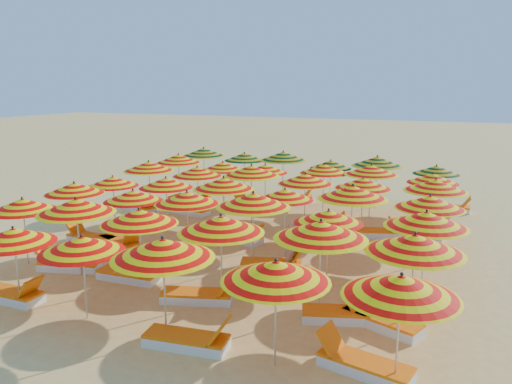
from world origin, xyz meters
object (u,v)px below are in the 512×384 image
at_px(umbrella_27, 305,179).
at_px(lounger_14, 188,210).
at_px(lounger_2, 189,340).
at_px(lounger_18, 193,198).
at_px(umbrella_30, 178,159).
at_px(umbrella_38, 283,156).
at_px(umbrella_36, 204,152).
at_px(lounger_19, 251,205).
at_px(lounger_3, 363,364).
at_px(umbrella_12, 74,188).
at_px(umbrella_10, 321,230).
at_px(lounger_4, 68,265).
at_px(umbrella_6, 23,205).
at_px(lounger_16, 378,232).
at_px(umbrella_5, 401,286).
at_px(lounger_8, 380,320).
at_px(umbrella_28, 363,183).
at_px(lounger_7, 343,314).
at_px(umbrella_16, 328,217).
at_px(umbrella_18, 113,181).
at_px(umbrella_17, 426,220).
at_px(umbrella_8, 139,217).
at_px(umbrella_19, 166,183).
at_px(lounger_21, 449,208).
at_px(beachgoer_a, 291,247).
at_px(umbrella_41, 436,170).
at_px(umbrella_22, 353,192).
at_px(lounger_1, 11,295).
at_px(umbrella_39, 331,164).
at_px(umbrella_4, 276,271).
at_px(umbrella_2, 82,245).
at_px(umbrella_31, 223,166).
at_px(umbrella_29, 435,185).
at_px(lounger_20, 294,198).
at_px(umbrella_14, 187,198).
at_px(lounger_6, 199,295).
at_px(lounger_9, 91,238).
at_px(umbrella_9, 221,224).
at_px(lounger_17, 413,234).
at_px(umbrella_33, 324,169).
at_px(umbrella_23, 430,202).
at_px(umbrella_34, 371,170).
at_px(lounger_13, 140,207).
at_px(umbrella_24, 149,166).
at_px(lounger_12, 240,237).
at_px(umbrella_40, 377,161).
at_px(umbrella_15, 253,200).
at_px(umbrella_37, 244,157).

relative_size(umbrella_27, lounger_14, 1.21).
bearing_deg(lounger_2, lounger_18, 112.63).
distance_m(umbrella_30, umbrella_38, 4.65).
height_order(umbrella_36, lounger_19, umbrella_36).
bearing_deg(lounger_3, umbrella_12, -9.54).
distance_m(umbrella_10, lounger_4, 7.49).
height_order(umbrella_6, lounger_16, umbrella_6).
height_order(umbrella_5, lounger_8, umbrella_5).
relative_size(umbrella_28, lounger_16, 1.35).
bearing_deg(lounger_7, umbrella_16, 95.52).
distance_m(umbrella_38, lounger_2, 13.45).
relative_size(umbrella_18, lounger_14, 1.34).
bearing_deg(lounger_4, umbrella_17, 177.78).
relative_size(umbrella_8, umbrella_30, 1.04).
bearing_deg(umbrella_19, lounger_21, 36.60).
bearing_deg(beachgoer_a, umbrella_36, -107.08).
distance_m(umbrella_41, beachgoer_a, 9.31).
relative_size(umbrella_22, lounger_1, 1.29).
distance_m(umbrella_39, lounger_2, 13.35).
xyz_separation_m(umbrella_4, lounger_19, (-5.05, 10.94, -1.71)).
bearing_deg(umbrella_2, lounger_1, 178.45).
bearing_deg(umbrella_31, umbrella_36, 132.32).
relative_size(umbrella_28, umbrella_38, 0.97).
xyz_separation_m(umbrella_29, lounger_20, (-6.04, 3.95, -1.76)).
height_order(umbrella_14, lounger_6, umbrella_14).
bearing_deg(lounger_3, lounger_8, -78.06).
distance_m(umbrella_38, lounger_20, 1.92).
xyz_separation_m(umbrella_22, lounger_7, (0.73, -4.38, -1.82)).
xyz_separation_m(lounger_6, lounger_9, (-5.51, 2.71, 0.00)).
bearing_deg(umbrella_9, lounger_17, 61.10).
height_order(umbrella_6, umbrella_30, umbrella_30).
relative_size(umbrella_39, lounger_18, 1.38).
bearing_deg(umbrella_33, umbrella_23, -46.61).
bearing_deg(umbrella_34, lounger_13, -165.25).
distance_m(umbrella_19, umbrella_24, 3.00).
relative_size(umbrella_5, umbrella_6, 0.93).
bearing_deg(lounger_12, lounger_20, 108.47).
bearing_deg(umbrella_40, umbrella_22, -87.72).
relative_size(umbrella_4, lounger_2, 1.32).
xyz_separation_m(umbrella_15, umbrella_33, (0.33, 6.59, -0.12)).
xyz_separation_m(umbrella_37, lounger_6, (3.74, -11.44, -1.64)).
height_order(umbrella_23, umbrella_40, umbrella_40).
relative_size(umbrella_5, lounger_12, 1.15).
relative_size(umbrella_41, lounger_3, 1.08).
bearing_deg(umbrella_29, umbrella_28, 179.35).
height_order(lounger_20, lounger_21, same).
distance_m(umbrella_16, umbrella_37, 10.81).
relative_size(umbrella_16, umbrella_38, 0.77).
distance_m(umbrella_14, umbrella_17, 6.78).
relative_size(umbrella_12, umbrella_39, 0.88).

